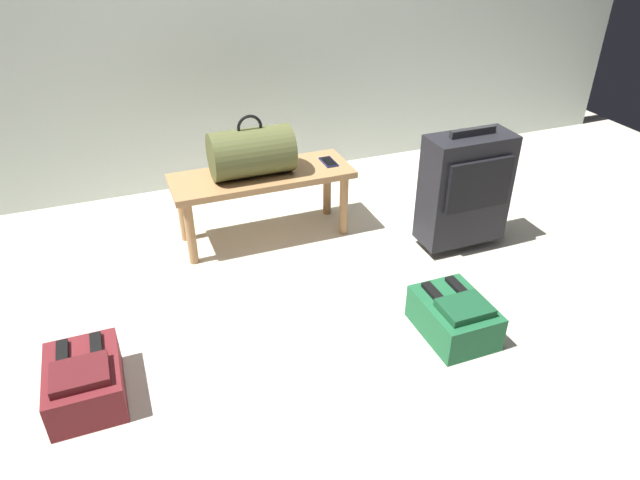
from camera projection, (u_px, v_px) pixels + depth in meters
The scene contains 7 objects.
ground_plane at pixel (329, 302), 2.81m from camera, with size 6.60×6.60×0.00m, color beige.
bench at pixel (262, 183), 3.17m from camera, with size 1.00×0.36×0.40m.
duffel_bag_olive at pixel (251, 152), 3.05m from camera, with size 0.44×0.26×0.34m.
cell_phone at pixel (329, 162), 3.26m from camera, with size 0.07×0.14×0.01m.
suitcase_upright_charcoal at pixel (465, 188), 3.08m from camera, with size 0.47×0.24×0.69m.
backpack_maroon at pixel (85, 381), 2.23m from camera, with size 0.28×0.38×0.21m.
backpack_green at pixel (454, 316), 2.56m from camera, with size 0.28×0.38×0.21m.
Camera 1 is at (-0.84, -2.07, 1.72)m, focal length 32.04 mm.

